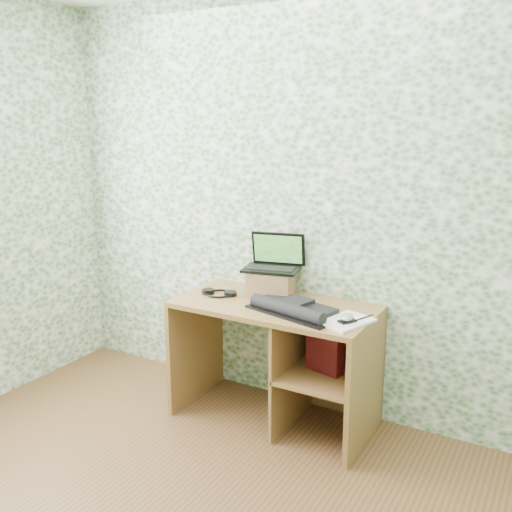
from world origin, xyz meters
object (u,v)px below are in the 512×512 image
Objects in this scene: desk at (288,347)px; keyboard at (292,308)px; riser at (271,283)px; notepad at (346,321)px; laptop at (274,261)px.

keyboard is at bearing -54.60° from desk.
desk is 2.15× the size of keyboard.
keyboard is at bearing -41.25° from riser.
notepad is at bearing -22.02° from riser.
notepad is at bearing -16.63° from desk.
laptop is (0.00, 0.04, 0.13)m from riser.
notepad is (0.59, -0.27, -0.21)m from laptop.
laptop is at bearing 90.00° from riser.
riser reaches higher than desk.
notepad is (0.33, -0.01, -0.02)m from keyboard.
riser is at bearing 176.93° from notepad.
riser is at bearing 147.22° from desk.
riser is at bearing 152.72° from keyboard.
laptop is 0.41m from keyboard.
riser is 0.35m from keyboard.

